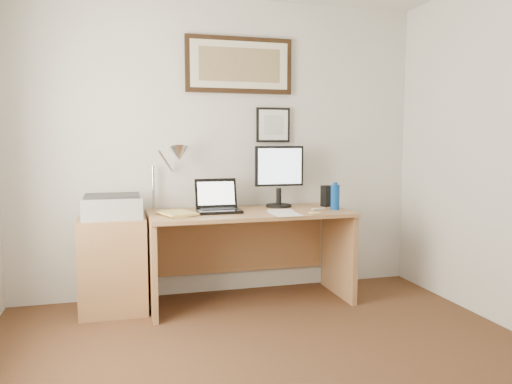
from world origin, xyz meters
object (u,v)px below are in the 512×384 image
object	(u,v)px
book	(163,215)
printer	(112,206)
side_cabinet	(113,265)
laptop	(218,204)
lcd_monitor	(279,173)
water_bottle	(335,197)
desk	(247,238)

from	to	relation	value
book	printer	size ratio (longest dim) A/B	0.69
side_cabinet	laptop	world-z (taller)	laptop
book	printer	distance (m)	0.40
laptop	lcd_monitor	size ratio (longest dim) A/B	0.65
water_bottle	desk	world-z (taller)	water_bottle
side_cabinet	book	xyz separation A→B (m)	(0.38, -0.14, 0.40)
book	desk	size ratio (longest dim) A/B	0.19
water_bottle	lcd_monitor	size ratio (longest dim) A/B	0.40
laptop	printer	distance (m)	0.81
water_bottle	desk	size ratio (longest dim) A/B	0.13
book	lcd_monitor	size ratio (longest dim) A/B	0.59
desk	printer	size ratio (longest dim) A/B	3.64
desk	side_cabinet	bearing A→B (deg)	-178.11
side_cabinet	water_bottle	size ratio (longest dim) A/B	3.55
book	laptop	bearing A→B (deg)	16.70
side_cabinet	printer	world-z (taller)	printer
side_cabinet	desk	size ratio (longest dim) A/B	0.46
side_cabinet	laptop	distance (m)	0.93
water_bottle	printer	bearing A→B (deg)	174.73
book	lcd_monitor	bearing A→B (deg)	15.18
book	printer	bearing A→B (deg)	157.35
book	lcd_monitor	xyz separation A→B (m)	(1.00, 0.27, 0.28)
desk	laptop	world-z (taller)	laptop
book	desk	distance (m)	0.76
book	laptop	xyz separation A→B (m)	(0.44, 0.13, 0.05)
side_cabinet	lcd_monitor	xyz separation A→B (m)	(1.38, 0.14, 0.68)
book	printer	xyz separation A→B (m)	(-0.37, 0.15, 0.06)
book	side_cabinet	bearing A→B (deg)	160.16
desk	printer	xyz separation A→B (m)	(-1.06, -0.02, 0.30)
laptop	printer	bearing A→B (deg)	178.51
water_bottle	book	world-z (taller)	water_bottle
book	desk	world-z (taller)	book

